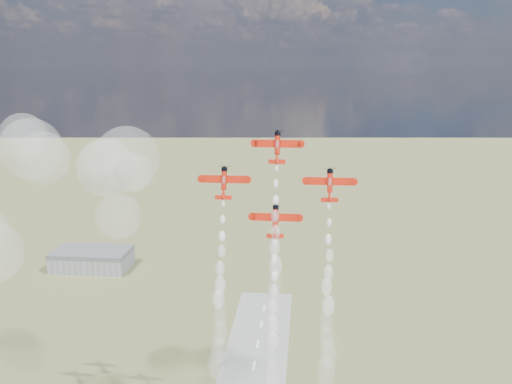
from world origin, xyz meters
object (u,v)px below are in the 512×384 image
object	(u,v)px
plane_slot	(275,220)
plane_left	(224,182)
hangar	(92,259)
plane_lead	(277,147)
plane_right	(330,184)

from	to	relation	value
plane_slot	plane_left	bearing A→B (deg)	167.85
hangar	plane_slot	bearing A→B (deg)	-53.46
plane_lead	plane_left	world-z (taller)	plane_lead
plane_lead	plane_slot	size ratio (longest dim) A/B	1.00
plane_right	plane_lead	bearing A→B (deg)	167.85
plane_slot	plane_lead	bearing A→B (deg)	90.00
plane_left	plane_slot	xyz separation A→B (m)	(15.48, -3.33, -10.31)
plane_left	plane_lead	bearing A→B (deg)	12.15
plane_left	plane_right	size ratio (longest dim) A/B	1.00
hangar	plane_left	xyz separation A→B (m)	(117.79, -176.53, 93.83)
plane_lead	plane_left	distance (m)	18.89
plane_slot	hangar	bearing A→B (deg)	126.54
plane_right	plane_left	bearing A→B (deg)	180.00
hangar	plane_right	distance (m)	249.18
plane_right	plane_slot	size ratio (longest dim) A/B	1.00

